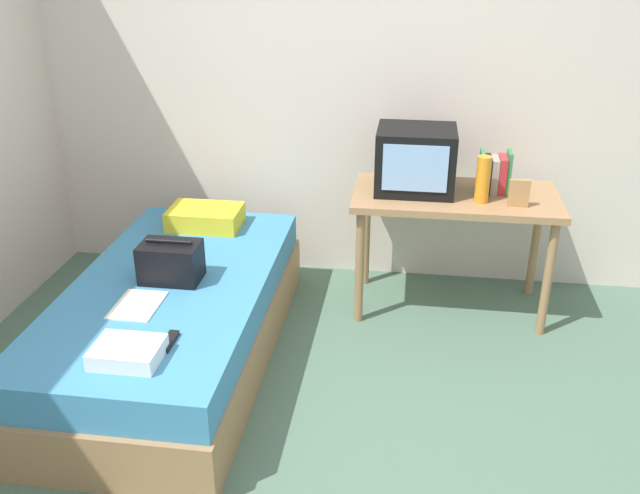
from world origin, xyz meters
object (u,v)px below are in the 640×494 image
(picture_frame, at_px, (519,193))
(pillow, at_px, (205,217))
(water_bottle, at_px, (483,180))
(tv, at_px, (415,160))
(remote_silver, at_px, (149,261))
(bed, at_px, (174,320))
(handbag, at_px, (171,262))
(desk, at_px, (455,209))
(book_row, at_px, (494,174))
(magazine, at_px, (137,305))
(remote_dark, at_px, (169,341))
(folded_towel, at_px, (128,352))

(picture_frame, xyz_separation_m, pillow, (-1.79, 0.11, -0.29))
(water_bottle, bearing_deg, tv, 158.40)
(water_bottle, xyz_separation_m, remote_silver, (-1.76, -0.46, -0.39))
(bed, distance_m, handbag, 0.34)
(desk, distance_m, pillow, 1.48)
(picture_frame, xyz_separation_m, handbag, (-1.76, -0.59, -0.24))
(bed, xyz_separation_m, tv, (1.21, 0.80, 0.68))
(book_row, height_order, handbag, book_row)
(magazine, xyz_separation_m, remote_dark, (0.26, -0.30, 0.01))
(magazine, bearing_deg, water_bottle, 29.26)
(bed, height_order, tv, tv)
(remote_dark, bearing_deg, bed, 109.04)
(desk, height_order, folded_towel, desk)
(picture_frame, relative_size, handbag, 0.51)
(bed, height_order, remote_dark, remote_dark)
(picture_frame, relative_size, magazine, 0.53)
(water_bottle, relative_size, pillow, 0.61)
(picture_frame, height_order, remote_dark, picture_frame)
(handbag, xyz_separation_m, remote_silver, (-0.19, 0.17, -0.09))
(picture_frame, height_order, handbag, picture_frame)
(folded_towel, bearing_deg, book_row, 44.09)
(bed, height_order, remote_silver, remote_silver)
(bed, bearing_deg, water_bottle, 22.42)
(tv, xyz_separation_m, handbag, (-1.20, -0.78, -0.35))
(picture_frame, bearing_deg, pillow, 176.56)
(picture_frame, relative_size, folded_towel, 0.54)
(tv, distance_m, folded_towel, 1.93)
(water_bottle, distance_m, remote_dark, 1.88)
(bed, height_order, desk, desk)
(bed, xyz_separation_m, book_row, (1.66, 0.83, 0.61))
(bed, distance_m, remote_dark, 0.65)
(tv, height_order, pillow, tv)
(desk, relative_size, remote_silver, 8.06)
(tv, xyz_separation_m, folded_towel, (-1.14, -1.50, -0.41))
(bed, height_order, pillow, pillow)
(bed, relative_size, magazine, 6.90)
(desk, xyz_separation_m, tv, (-0.24, 0.03, 0.27))
(water_bottle, relative_size, book_row, 1.08)
(magazine, distance_m, remote_dark, 0.39)
(tv, distance_m, remote_dark, 1.75)
(bed, relative_size, water_bottle, 7.71)
(desk, distance_m, remote_silver, 1.74)
(remote_silver, bearing_deg, picture_frame, 12.17)
(water_bottle, bearing_deg, picture_frame, -12.64)
(water_bottle, distance_m, remote_silver, 1.86)
(pillow, relative_size, remote_dark, 2.73)
(magazine, distance_m, folded_towel, 0.46)
(water_bottle, height_order, remote_silver, water_bottle)
(book_row, bearing_deg, bed, -153.38)
(tv, relative_size, remote_silver, 3.06)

